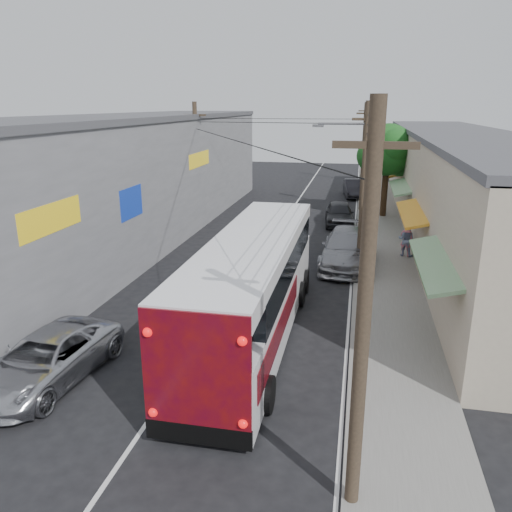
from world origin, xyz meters
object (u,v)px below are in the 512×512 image
Objects in this scene: coach_bus at (254,286)px; parked_car_mid at (339,213)px; parked_suv at (347,248)px; jeepney at (47,359)px; pedestrian_far at (406,240)px; parked_car_far at (354,188)px; pedestrian_near at (406,240)px.

parked_car_mid is at bearing 82.98° from coach_bus.
parked_car_mid is at bearing 97.34° from parked_suv.
pedestrian_far is at bearing 58.28° from jeepney.
parked_car_mid is 11.04m from parked_car_far.
parked_car_mid reaches higher than jeepney.
parked_suv is 3.55m from pedestrian_far.
pedestrian_far is (3.00, 1.90, 0.11)m from parked_suv.
parked_car_far is at bearing 92.20° from parked_suv.
pedestrian_far reaches higher than jeepney.
pedestrian_near is 1.01× the size of pedestrian_far.
parked_car_far is 18.34m from pedestrian_near.
parked_car_mid is at bearing -39.93° from pedestrian_near.
parked_suv is at bearing 53.00° from pedestrian_near.
parked_suv is (2.96, 8.83, -0.98)m from coach_bus.
pedestrian_near is at bearing 109.49° from pedestrian_far.
coach_bus is at bearing 82.60° from pedestrian_near.
jeepney is 18.72m from pedestrian_far.
jeepney is 33.98m from parked_car_far.
pedestrian_near is at bearing 33.36° from parked_suv.
parked_car_far is (2.96, 28.74, -1.11)m from coach_bus.
coach_bus reaches higher than parked_car_far.
parked_car_mid is (2.16, 17.73, -1.09)m from coach_bus.
coach_bus is 12.23m from pedestrian_near.
pedestrian_near is at bearing -66.15° from parked_car_mid.
parked_suv is 3.45× the size of pedestrian_near.
parked_suv is 19.91m from parked_car_far.
jeepney is 2.90× the size of pedestrian_near.
coach_bus is 2.04× the size of parked_suv.
coach_bus is at bearing -101.33° from parked_car_mid.
jeepney is at bearing 74.70° from pedestrian_near.
parked_suv is 3.51m from pedestrian_near.
parked_car_far is (0.00, 19.91, -0.13)m from parked_suv.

